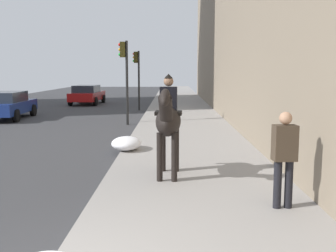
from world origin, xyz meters
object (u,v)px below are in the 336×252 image
(traffic_light_near_curb, at_px, (125,69))
(traffic_light_far_curb, at_px, (137,71))
(car_mid_lane, at_px, (87,94))
(car_near_lane, at_px, (8,105))
(mounted_horse_near, at_px, (168,120))
(pedestrian_greeting, at_px, (284,153))

(traffic_light_near_curb, bearing_deg, traffic_light_far_curb, 0.16)
(car_mid_lane, relative_size, traffic_light_far_curb, 1.24)
(car_near_lane, height_order, traffic_light_far_curb, traffic_light_far_curb)
(traffic_light_near_curb, bearing_deg, mounted_horse_near, -168.08)
(mounted_horse_near, distance_m, car_near_lane, 14.74)
(mounted_horse_near, distance_m, traffic_light_near_curb, 10.13)
(car_mid_lane, xyz_separation_m, traffic_light_near_curb, (-11.71, -4.22, 1.84))
(traffic_light_near_curb, xyz_separation_m, traffic_light_far_curb, (7.08, 0.02, -0.08))
(traffic_light_near_curb, height_order, traffic_light_far_curb, traffic_light_near_curb)
(car_near_lane, bearing_deg, car_mid_lane, -15.41)
(pedestrian_greeting, distance_m, car_near_lane, 17.61)
(pedestrian_greeting, xyz_separation_m, traffic_light_far_curb, (19.01, 4.13, 1.43))
(car_near_lane, xyz_separation_m, car_mid_lane, (9.52, -2.18, -0.00))
(pedestrian_greeting, xyz_separation_m, car_mid_lane, (23.64, 8.33, -0.34))
(mounted_horse_near, relative_size, car_mid_lane, 0.50)
(traffic_light_far_curb, bearing_deg, car_near_lane, 127.45)
(pedestrian_greeting, bearing_deg, traffic_light_near_curb, 14.49)
(mounted_horse_near, height_order, traffic_light_near_curb, traffic_light_near_curb)
(mounted_horse_near, xyz_separation_m, traffic_light_near_curb, (9.85, 2.08, 1.17))
(car_mid_lane, distance_m, traffic_light_far_curb, 6.50)
(pedestrian_greeting, relative_size, car_near_lane, 0.37)
(pedestrian_greeting, relative_size, traffic_light_near_curb, 0.44)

